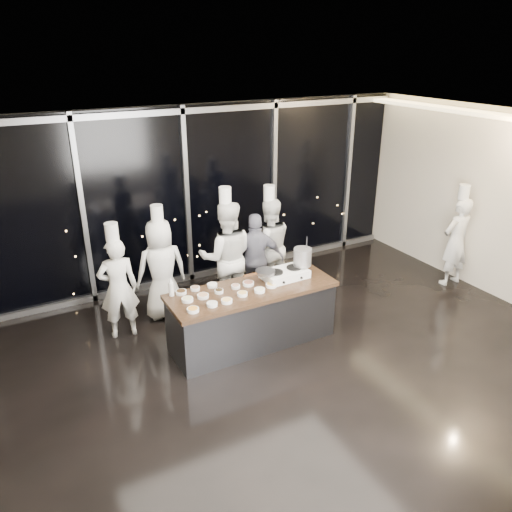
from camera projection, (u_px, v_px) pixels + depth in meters
The scene contains 15 objects.
ground at pixel (283, 374), 6.78m from camera, with size 9.00×9.00×0.00m, color black.
room_shell at pixel (300, 215), 5.97m from camera, with size 9.02×7.02×3.21m.
window_wall at pixel (186, 197), 8.93m from camera, with size 8.90×0.11×3.20m.
demo_counter at pixel (252, 316), 7.33m from camera, with size 2.46×0.86×0.90m.
stove at pixel (285, 274), 7.46m from camera, with size 0.68×0.45×0.14m.
frying_pan at pixel (265, 272), 7.28m from camera, with size 0.50×0.30×0.05m.
stock_pot at pixel (302, 257), 7.51m from camera, with size 0.27×0.27×0.27m, color #B3B3B6.
prep_bowls at pixel (221, 293), 6.96m from camera, with size 1.43×0.71×0.05m.
squeeze_bottle at pixel (171, 287), 6.90m from camera, with size 0.07×0.07×0.27m.
chef_far_left at pixel (118, 287), 7.39m from camera, with size 0.62×0.44×1.81m.
chef_left at pixel (161, 269), 7.92m from camera, with size 0.83×0.56×1.89m.
chef_center at pixel (227, 257), 8.10m from camera, with size 1.10×0.98×2.11m.
guest at pixel (256, 259), 8.38m from camera, with size 1.01×0.74×1.60m.
chef_right at pixel (269, 246), 8.71m from camera, with size 0.96×0.82×1.97m.
chef_side at pixel (456, 240), 9.03m from camera, with size 0.62×0.42×1.89m.
Camera 1 is at (-2.98, -4.76, 4.13)m, focal length 35.00 mm.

